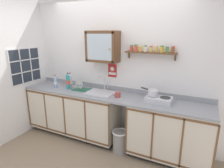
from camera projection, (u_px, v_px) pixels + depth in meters
floor at (102, 150)px, 3.22m from camera, size 6.37×6.37×0.00m
back_wall at (116, 70)px, 3.37m from camera, size 3.97×0.07×2.58m
side_wall_left at (7, 71)px, 3.30m from camera, size 0.05×3.35×2.58m
lower_cabinet_run at (74, 112)px, 3.65m from camera, size 1.83×0.57×0.89m
lower_cabinet_run_right at (170, 133)px, 2.89m from camera, size 1.24×0.57×0.89m
countertop at (109, 96)px, 3.21m from camera, size 3.33×0.59×0.03m
backsplash at (115, 88)px, 3.43m from camera, size 3.33×0.02×0.08m
sink at (101, 93)px, 3.32m from camera, size 0.49×0.43×0.42m
hot_plate_stove at (159, 100)px, 2.85m from camera, size 0.39×0.26×0.09m
saucepan at (153, 93)px, 2.88m from camera, size 0.31×0.21×0.09m
bottle_detergent_teal_0 at (68, 82)px, 3.49m from camera, size 0.07×0.07×0.31m
bottle_water_clear_1 at (70, 81)px, 3.60m from camera, size 0.07×0.07×0.29m
bottle_water_blue_2 at (56, 82)px, 3.59m from camera, size 0.06×0.06×0.25m
dish_rack at (81, 88)px, 3.48m from camera, size 0.30×0.23×0.17m
mug at (118, 95)px, 3.07m from camera, size 0.09×0.12×0.09m
wall_cabinet at (103, 47)px, 3.20m from camera, size 0.57×0.28×0.53m
spice_shelf at (150, 51)px, 2.93m from camera, size 0.81×0.14×0.23m
warning_sign at (112, 71)px, 3.37m from camera, size 0.17×0.01×0.24m
window at (26, 66)px, 3.60m from camera, size 0.03×0.69×0.68m
trash_bin at (120, 141)px, 3.13m from camera, size 0.27×0.27×0.38m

